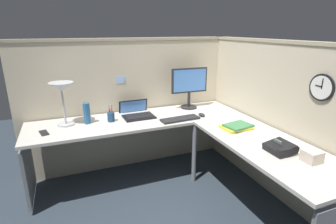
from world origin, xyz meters
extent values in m
plane|color=#2D3842|center=(0.00, 0.00, 0.00)|extent=(6.80, 6.80, 0.00)
cube|color=beige|center=(-0.36, 0.87, 0.78)|extent=(2.57, 0.10, 1.55)
cube|color=tan|center=(-0.36, 0.87, 1.56)|extent=(2.57, 0.12, 0.03)
cube|color=beige|center=(0.87, -0.27, 0.78)|extent=(0.10, 2.37, 1.55)
cube|color=tan|center=(0.87, -0.27, 1.56)|extent=(0.12, 2.37, 0.03)
cube|color=beige|center=(-0.38, 0.47, 0.71)|extent=(2.35, 0.66, 0.03)
cube|color=beige|center=(0.47, -0.60, 0.71)|extent=(0.66, 1.49, 0.03)
cylinder|color=slate|center=(0.16, 0.16, 0.35)|extent=(0.05, 0.05, 0.70)
cube|color=slate|center=(-1.53, 0.47, 0.35)|extent=(0.03, 0.58, 0.60)
cylinder|color=#232326|center=(0.32, 0.64, 0.74)|extent=(0.20, 0.20, 0.02)
cylinder|color=#232326|center=(0.32, 0.64, 0.84)|extent=(0.04, 0.04, 0.20)
cube|color=#232326|center=(0.32, 0.64, 1.08)|extent=(0.46, 0.04, 0.30)
cube|color=#4C84D8|center=(0.32, 0.62, 1.08)|extent=(0.42, 0.01, 0.26)
cube|color=black|center=(-0.37, 0.51, 0.74)|extent=(0.35, 0.25, 0.02)
cube|color=black|center=(-0.37, 0.51, 0.75)|extent=(0.29, 0.19, 0.00)
cube|color=black|center=(-0.37, 0.74, 0.77)|extent=(0.34, 0.08, 0.22)
cube|color=#4C84D8|center=(-0.37, 0.73, 0.77)|extent=(0.31, 0.06, 0.18)
cube|color=#232326|center=(0.03, 0.26, 0.74)|extent=(0.44, 0.17, 0.02)
ellipsoid|color=#232326|center=(0.31, 0.29, 0.75)|extent=(0.06, 0.10, 0.03)
cylinder|color=#B7BABF|center=(-1.13, 0.56, 0.74)|extent=(0.17, 0.17, 0.02)
cylinder|color=#B7BABF|center=(-1.13, 0.56, 0.93)|extent=(0.02, 0.02, 0.38)
cone|color=#B7BABF|center=(-1.13, 0.56, 1.13)|extent=(0.24, 0.24, 0.09)
cylinder|color=navy|center=(-0.68, 0.49, 0.78)|extent=(0.08, 0.08, 0.10)
cylinder|color=#1E1EB2|center=(-0.69, 0.50, 0.84)|extent=(0.01, 0.01, 0.13)
cylinder|color=#B21E1E|center=(-0.66, 0.49, 0.84)|extent=(0.01, 0.01, 0.13)
cylinder|color=#D8591E|center=(-0.67, 0.51, 0.85)|extent=(0.03, 0.03, 0.01)
cube|color=black|center=(-1.34, 0.39, 0.73)|extent=(0.10, 0.16, 0.01)
cylinder|color=#26598C|center=(-0.92, 0.52, 0.84)|extent=(0.07, 0.07, 0.22)
cube|color=black|center=(0.44, -0.75, 0.77)|extent=(0.19, 0.20, 0.10)
cube|color=#8CA58C|center=(0.45, -0.72, 0.80)|extent=(0.01, 0.09, 0.04)
cube|color=black|center=(0.44, -0.84, 0.79)|extent=(0.19, 0.04, 0.04)
cube|color=yellow|center=(0.44, -0.18, 0.74)|extent=(0.29, 0.22, 0.02)
cube|color=#3F7F4C|center=(0.45, -0.19, 0.76)|extent=(0.29, 0.23, 0.02)
cube|color=beige|center=(0.55, -0.97, 0.78)|extent=(0.12, 0.12, 0.09)
cylinder|color=black|center=(0.82, -0.74, 1.23)|extent=(0.03, 0.22, 0.22)
cylinder|color=white|center=(0.80, -0.74, 1.23)|extent=(0.00, 0.19, 0.19)
cube|color=black|center=(0.80, -0.72, 1.24)|extent=(0.00, 0.06, 0.01)
cube|color=black|center=(0.80, -0.75, 1.27)|extent=(0.00, 0.01, 0.08)
cube|color=#99B7E5|center=(-0.49, 0.82, 1.11)|extent=(0.11, 0.00, 0.09)
camera|label=1|loc=(-1.11, -2.21, 1.68)|focal=28.21mm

